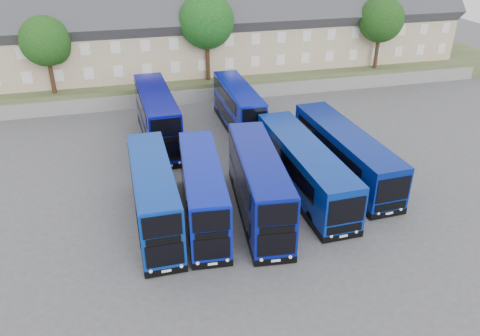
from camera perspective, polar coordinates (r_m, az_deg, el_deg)
name	(u,v)px	position (r m, az deg, el deg)	size (l,w,h in m)	color
ground	(255,228)	(30.56, 1.86, -7.35)	(120.00, 120.00, 0.00)	#4A4A50
retaining_wall	(193,96)	(51.25, -5.72, 8.69)	(70.00, 0.40, 1.50)	slate
earth_bank	(180,69)	(60.61, -7.32, 11.94)	(80.00, 20.00, 2.00)	#454C2B
terrace_row	(208,28)	(55.89, -3.91, 16.63)	(60.00, 10.40, 11.20)	tan
dd_front_left	(154,197)	(30.30, -10.44, -3.49)	(2.53, 10.68, 4.23)	#082F92
dd_front_mid	(203,193)	(30.41, -4.55, -3.06)	(3.29, 10.54, 4.12)	#08179E
dd_front_right	(259,186)	(30.83, 2.28, -2.22)	(3.66, 11.27, 4.40)	#071181
dd_rear_left	(157,118)	(41.88, -10.05, 6.03)	(3.07, 11.63, 4.59)	#070B86
dd_rear_right	(238,109)	(43.88, -0.22, 7.23)	(2.53, 10.54, 4.17)	#0815A2
coach_east_a	(304,168)	(34.10, 7.76, -0.05)	(3.10, 13.22, 3.60)	navy
coach_east_b	(344,154)	(36.84, 12.61, 1.72)	(3.32, 13.15, 3.57)	navy
tree_west	(47,43)	(50.50, -22.47, 13.92)	(4.80, 4.80, 7.65)	#382314
tree_mid	(208,23)	(51.20, -3.95, 17.24)	(5.76, 5.76, 9.18)	#382314
tree_east	(382,21)	(57.96, 16.88, 16.77)	(5.12, 5.12, 8.16)	#382314
tree_far	(396,6)	(66.89, 18.50, 18.25)	(5.44, 5.44, 8.67)	#382314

